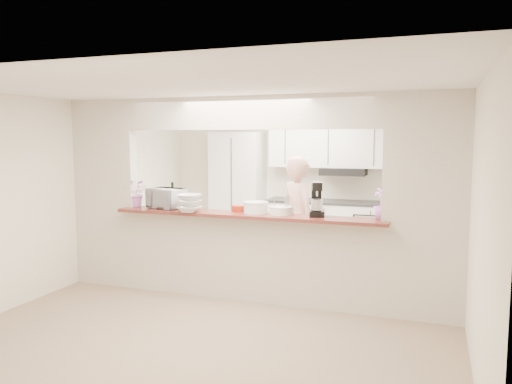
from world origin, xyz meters
The scene contains 19 objects.
floor centered at (0.00, 0.00, 0.00)m, with size 6.00×6.00×0.00m, color gray.
tile_overlay centered at (0.00, 1.55, 0.01)m, with size 5.00×2.90×0.01m, color silver.
partition centered at (0.00, 0.00, 1.48)m, with size 5.00×0.15×2.50m.
bar_counter centered at (0.00, 0.00, 0.58)m, with size 3.40×0.38×1.09m.
kitchen_cabinets centered at (-0.19, 2.72, 0.97)m, with size 3.15×0.62×2.25m.
refrigerator centered at (2.05, 2.65, 0.85)m, with size 0.75×0.70×1.70m, color #AFAFB4.
flower_left centered at (-1.60, 0.05, 1.27)m, with size 0.32×0.28×0.36m, color #C669B8.
wine_bottle_a centered at (-1.05, 0.05, 1.22)m, with size 0.07×0.07×0.34m.
wine_bottle_b centered at (-1.07, 0.07, 1.22)m, with size 0.07×0.07×0.34m.
toaster_oven centered at (-1.15, 0.05, 1.22)m, with size 0.47×0.32×0.26m, color #B6B6BC.
serving_bowls centered at (-0.70, -0.17, 1.20)m, with size 0.29×0.29×0.22m, color silver.
plate_stack_a centered at (0.10, 0.03, 1.16)m, with size 0.30×0.30×0.14m.
plate_stack_b centered at (0.42, 0.03, 1.14)m, with size 0.27×0.27×0.10m.
red_bowl centered at (-0.15, 0.08, 1.13)m, with size 0.16×0.16×0.08m, color maroon.
tan_bowl centered at (0.40, 0.08, 1.12)m, with size 0.14×0.14×0.07m, color tan.
utensil_caddy centered at (0.45, 0.05, 1.18)m, with size 0.27×0.21×0.22m.
stand_mixer centered at (0.85, 0.06, 1.27)m, with size 0.24×0.31×0.40m.
flower_right centered at (1.60, 0.05, 1.27)m, with size 0.20×0.20×0.36m, color #AE63B9.
person centered at (0.44, 0.80, 0.87)m, with size 0.64×0.42×1.75m, color #DFA191.
Camera 1 is at (2.13, -5.63, 2.00)m, focal length 35.00 mm.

